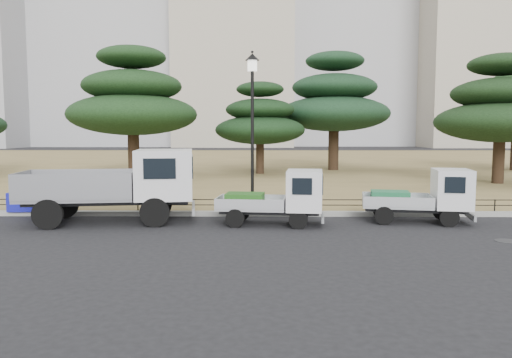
{
  "coord_description": "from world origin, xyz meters",
  "views": [
    {
      "loc": [
        0.17,
        -13.87,
        2.8
      ],
      "look_at": [
        0.0,
        2.0,
        1.3
      ],
      "focal_mm": 35.0,
      "sensor_mm": 36.0,
      "label": 1
    }
  ],
  "objects_px": {
    "street_lamp": "(252,105)",
    "tarp_pile": "(33,199)",
    "truck_kei_front": "(279,198)",
    "truck_large": "(120,182)",
    "truck_kei_rear": "(425,196)"
  },
  "relations": [
    {
      "from": "truck_kei_rear",
      "to": "street_lamp",
      "type": "xyz_separation_m",
      "value": [
        -5.34,
        1.47,
        2.86
      ]
    },
    {
      "from": "truck_large",
      "to": "street_lamp",
      "type": "height_order",
      "value": "street_lamp"
    },
    {
      "from": "truck_kei_rear",
      "to": "street_lamp",
      "type": "distance_m",
      "value": 6.24
    },
    {
      "from": "truck_large",
      "to": "tarp_pile",
      "type": "xyz_separation_m",
      "value": [
        -3.38,
        1.45,
        -0.74
      ]
    },
    {
      "from": "street_lamp",
      "to": "tarp_pile",
      "type": "height_order",
      "value": "street_lamp"
    },
    {
      "from": "truck_large",
      "to": "tarp_pile",
      "type": "height_order",
      "value": "truck_large"
    },
    {
      "from": "truck_large",
      "to": "tarp_pile",
      "type": "relative_size",
      "value": 3.84
    },
    {
      "from": "tarp_pile",
      "to": "truck_large",
      "type": "bearing_deg",
      "value": -23.27
    },
    {
      "from": "truck_kei_front",
      "to": "tarp_pile",
      "type": "distance_m",
      "value": 8.5
    },
    {
      "from": "street_lamp",
      "to": "truck_kei_rear",
      "type": "bearing_deg",
      "value": -15.34
    },
    {
      "from": "truck_kei_rear",
      "to": "street_lamp",
      "type": "height_order",
      "value": "street_lamp"
    },
    {
      "from": "truck_kei_front",
      "to": "truck_kei_rear",
      "type": "relative_size",
      "value": 0.97
    },
    {
      "from": "street_lamp",
      "to": "truck_kei_front",
      "type": "bearing_deg",
      "value": -66.19
    },
    {
      "from": "truck_large",
      "to": "truck_kei_rear",
      "type": "relative_size",
      "value": 1.6
    },
    {
      "from": "street_lamp",
      "to": "tarp_pile",
      "type": "xyz_separation_m",
      "value": [
        -7.47,
        -0.02,
        -3.18
      ]
    }
  ]
}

